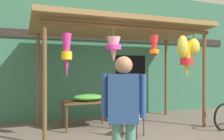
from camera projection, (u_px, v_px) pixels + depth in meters
name	position (u px, v px, depth m)	size (l,w,h in m)	color
ground_plane	(144.00, 135.00, 5.54)	(30.00, 30.00, 0.00)	#60564C
shop_facade	(107.00, 53.00, 7.86)	(10.68, 0.29, 4.15)	#387056
market_stall_canopy	(127.00, 35.00, 6.28)	(4.65, 2.28, 2.79)	brown
display_table	(86.00, 104.00, 6.20)	(1.25, 0.73, 0.71)	brown
flower_heap_on_table	(89.00, 97.00, 6.22)	(0.81, 0.56, 0.17)	green
folding_chair	(132.00, 115.00, 5.36)	(0.56, 0.56, 0.84)	beige
wicker_basket_by_table	(126.00, 120.00, 6.47)	(0.47, 0.47, 0.28)	olive
customer_foreground	(124.00, 109.00, 3.10)	(0.55, 0.37, 1.73)	#4C8E7A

